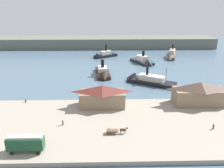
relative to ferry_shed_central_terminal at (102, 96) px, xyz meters
name	(u,v)px	position (x,y,z in m)	size (l,w,h in m)	color
ground_plane	(100,99)	(-1.02, 9.37, -5.02)	(320.00, 320.00, 0.00)	slate
quay_promenade	(99,125)	(-1.02, -12.63, -4.42)	(110.00, 36.00, 1.20)	#9E9384
seawall_edge	(100,101)	(-1.02, 5.77, -4.52)	(110.00, 0.80, 1.00)	gray
ferry_shed_central_terminal	(102,96)	(0.00, 0.00, 0.00)	(15.71, 7.74, 7.54)	#847056
ferry_shed_east_terminal	(200,93)	(34.18, 0.86, 0.31)	(18.28, 7.93, 8.14)	#847056
street_tram	(25,143)	(-18.12, -26.15, -1.29)	(8.76, 2.73, 4.35)	#1E4C2D
horse_cart	(116,131)	(3.96, -18.42, -2.90)	(5.99, 1.50, 1.87)	brown
pedestrian_walking_east	(63,123)	(-11.53, -13.26, -3.02)	(0.43, 0.43, 1.76)	#3D4C42
pedestrian_standing_center	(213,126)	(31.93, -16.59, -3.07)	(0.41, 0.41, 1.65)	#232328
mooring_post_east	(26,101)	(-27.92, 3.92, -3.37)	(0.44, 0.44, 0.90)	black
ferry_outer_harbor	(103,74)	(-0.25, 38.42, -3.65)	(8.31, 21.62, 10.03)	black
ferry_departing_north	(144,62)	(24.42, 62.71, -3.61)	(13.95, 19.78, 10.00)	#23282D
ferry_moored_west	(172,55)	(45.36, 79.04, -3.52)	(14.04, 26.26, 9.79)	#514C47
ferry_mid_harbor	(103,55)	(-0.63, 81.02, -3.64)	(17.50, 13.94, 10.16)	black
ferry_approaching_east	(145,80)	(19.39, 27.52, -3.66)	(23.63, 17.48, 10.86)	black
far_headland	(103,42)	(-1.02, 119.37, -1.02)	(180.00, 24.00, 8.00)	#60665B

